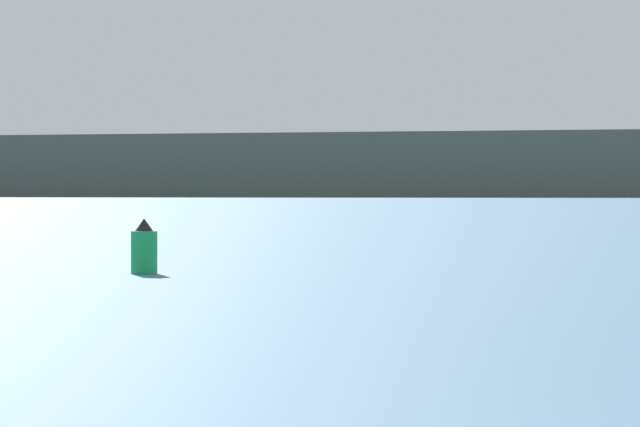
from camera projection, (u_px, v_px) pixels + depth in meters
name	position (u px, v px, depth m)	size (l,w,h in m)	color
channel_buoy	(144.00, 249.00, 53.76)	(1.04, 1.04, 2.19)	#19994C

